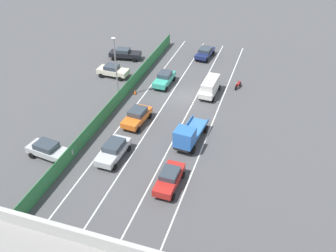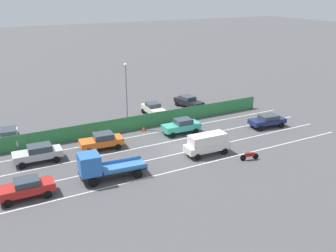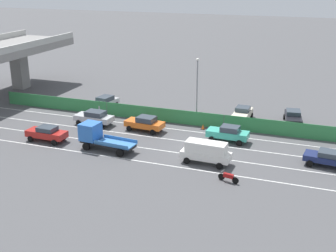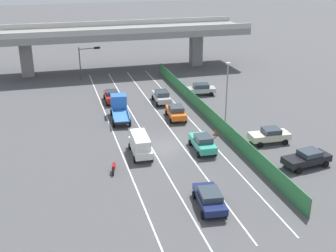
{
  "view_description": "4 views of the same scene",
  "coord_description": "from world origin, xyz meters",
  "px_view_note": "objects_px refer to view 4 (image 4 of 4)",
  "views": [
    {
      "loc": [
        -10.98,
        39.93,
        23.75
      ],
      "look_at": [
        -0.81,
        8.76,
        1.24
      ],
      "focal_mm": 39.82,
      "sensor_mm": 36.0,
      "label": 1
    },
    {
      "loc": [
        -32.5,
        18.89,
        15.99
      ],
      "look_at": [
        1.42,
        0.61,
        1.96
      ],
      "focal_mm": 40.58,
      "sensor_mm": 36.0,
      "label": 2
    },
    {
      "loc": [
        -40.33,
        -11.28,
        17.21
      ],
      "look_at": [
        -0.63,
        3.27,
        2.36
      ],
      "focal_mm": 46.87,
      "sensor_mm": 36.0,
      "label": 3
    },
    {
      "loc": [
        -10.98,
        -40.18,
        18.81
      ],
      "look_at": [
        0.14,
        -0.11,
        2.28
      ],
      "focal_mm": 46.05,
      "sensor_mm": 36.0,
      "label": 4
    }
  ],
  "objects_px": {
    "flatbed_truck_blue": "(119,107)",
    "car_sedan_silver": "(162,96)",
    "car_sedan_navy": "(210,198)",
    "motorcycle": "(114,167)",
    "car_sedan_red": "(112,96)",
    "parked_sedan_dark": "(307,158)",
    "traffic_cone": "(215,133)",
    "car_taxi_teal": "(203,142)",
    "street_lamp": "(227,90)",
    "car_van_white": "(140,144)",
    "parked_wagon_silver": "(200,89)",
    "parked_sedan_cream": "(270,135)",
    "traffic_light": "(87,56)",
    "car_taxi_orange": "(176,112)"
  },
  "relations": [
    {
      "from": "car_van_white",
      "to": "parked_wagon_silver",
      "type": "height_order",
      "value": "car_van_white"
    },
    {
      "from": "car_sedan_navy",
      "to": "motorcycle",
      "type": "relative_size",
      "value": 2.41
    },
    {
      "from": "street_lamp",
      "to": "car_van_white",
      "type": "bearing_deg",
      "value": -158.97
    },
    {
      "from": "parked_sedan_dark",
      "to": "traffic_cone",
      "type": "height_order",
      "value": "parked_sedan_dark"
    },
    {
      "from": "car_taxi_orange",
      "to": "traffic_cone",
      "type": "relative_size",
      "value": 7.55
    },
    {
      "from": "parked_wagon_silver",
      "to": "street_lamp",
      "type": "distance_m",
      "value": 13.86
    },
    {
      "from": "car_sedan_navy",
      "to": "car_van_white",
      "type": "relative_size",
      "value": 0.97
    },
    {
      "from": "car_sedan_silver",
      "to": "car_taxi_teal",
      "type": "xyz_separation_m",
      "value": [
        0.11,
        -16.2,
        -0.0
      ]
    },
    {
      "from": "car_sedan_navy",
      "to": "motorcycle",
      "type": "xyz_separation_m",
      "value": [
        -6.42,
        8.1,
        -0.4
      ]
    },
    {
      "from": "car_taxi_orange",
      "to": "car_van_white",
      "type": "xyz_separation_m",
      "value": [
        -6.39,
        -8.98,
        0.28
      ]
    },
    {
      "from": "motorcycle",
      "to": "traffic_cone",
      "type": "distance_m",
      "value": 13.61
    },
    {
      "from": "motorcycle",
      "to": "parked_sedan_cream",
      "type": "bearing_deg",
      "value": 7.1
    },
    {
      "from": "car_sedan_red",
      "to": "flatbed_truck_blue",
      "type": "distance_m",
      "value": 6.24
    },
    {
      "from": "car_sedan_navy",
      "to": "parked_wagon_silver",
      "type": "distance_m",
      "value": 29.88
    },
    {
      "from": "car_sedan_red",
      "to": "parked_wagon_silver",
      "type": "xyz_separation_m",
      "value": [
        12.72,
        -0.23,
        0.01
      ]
    },
    {
      "from": "car_sedan_navy",
      "to": "car_taxi_teal",
      "type": "bearing_deg",
      "value": 73.19
    },
    {
      "from": "parked_sedan_cream",
      "to": "flatbed_truck_blue",
      "type": "bearing_deg",
      "value": 139.28
    },
    {
      "from": "car_sedan_navy",
      "to": "car_sedan_red",
      "type": "bearing_deg",
      "value": 96.99
    },
    {
      "from": "car_van_white",
      "to": "car_sedan_navy",
      "type": "bearing_deg",
      "value": -73.49
    },
    {
      "from": "car_sedan_red",
      "to": "traffic_light",
      "type": "xyz_separation_m",
      "value": [
        -1.92,
        12.57,
        2.86
      ]
    },
    {
      "from": "traffic_cone",
      "to": "car_sedan_red",
      "type": "bearing_deg",
      "value": 122.51
    },
    {
      "from": "car_taxi_teal",
      "to": "car_sedan_silver",
      "type": "bearing_deg",
      "value": 90.39
    },
    {
      "from": "car_sedan_red",
      "to": "motorcycle",
      "type": "height_order",
      "value": "car_sedan_red"
    },
    {
      "from": "flatbed_truck_blue",
      "to": "parked_sedan_cream",
      "type": "height_order",
      "value": "flatbed_truck_blue"
    },
    {
      "from": "parked_sedan_dark",
      "to": "traffic_light",
      "type": "distance_m",
      "value": 40.73
    },
    {
      "from": "car_taxi_orange",
      "to": "car_van_white",
      "type": "bearing_deg",
      "value": -125.41
    },
    {
      "from": "car_sedan_silver",
      "to": "street_lamp",
      "type": "distance_m",
      "value": 12.79
    },
    {
      "from": "car_taxi_teal",
      "to": "car_sedan_red",
      "type": "relative_size",
      "value": 1.01
    },
    {
      "from": "car_taxi_teal",
      "to": "car_sedan_red",
      "type": "distance_m",
      "value": 19.5
    },
    {
      "from": "flatbed_truck_blue",
      "to": "car_sedan_silver",
      "type": "bearing_deg",
      "value": 32.17
    },
    {
      "from": "flatbed_truck_blue",
      "to": "traffic_cone",
      "type": "distance_m",
      "value": 12.74
    },
    {
      "from": "street_lamp",
      "to": "traffic_light",
      "type": "bearing_deg",
      "value": 116.65
    },
    {
      "from": "car_sedan_silver",
      "to": "parked_wagon_silver",
      "type": "bearing_deg",
      "value": 17.23
    },
    {
      "from": "car_sedan_navy",
      "to": "car_taxi_teal",
      "type": "height_order",
      "value": "car_taxi_teal"
    },
    {
      "from": "car_taxi_teal",
      "to": "traffic_light",
      "type": "height_order",
      "value": "traffic_light"
    },
    {
      "from": "car_sedan_red",
      "to": "motorcycle",
      "type": "distance_m",
      "value": 20.76
    },
    {
      "from": "car_van_white",
      "to": "parked_sedan_cream",
      "type": "relative_size",
      "value": 1.1
    },
    {
      "from": "car_sedan_silver",
      "to": "car_sedan_navy",
      "type": "xyz_separation_m",
      "value": [
        -3.0,
        -26.5,
        -0.08
      ]
    },
    {
      "from": "parked_sedan_cream",
      "to": "traffic_cone",
      "type": "relative_size",
      "value": 7.11
    },
    {
      "from": "car_taxi_orange",
      "to": "car_sedan_navy",
      "type": "bearing_deg",
      "value": -98.88
    },
    {
      "from": "flatbed_truck_blue",
      "to": "parked_wagon_silver",
      "type": "distance_m",
      "value": 14.03
    },
    {
      "from": "car_taxi_teal",
      "to": "car_sedan_red",
      "type": "height_order",
      "value": "car_taxi_teal"
    },
    {
      "from": "parked_sedan_cream",
      "to": "car_taxi_teal",
      "type": "bearing_deg",
      "value": 179.46
    },
    {
      "from": "car_sedan_navy",
      "to": "traffic_light",
      "type": "bearing_deg",
      "value": 97.5
    },
    {
      "from": "car_sedan_silver",
      "to": "traffic_light",
      "type": "relative_size",
      "value": 0.89
    },
    {
      "from": "parked_sedan_dark",
      "to": "parked_sedan_cream",
      "type": "distance_m",
      "value": 6.01
    },
    {
      "from": "motorcycle",
      "to": "street_lamp",
      "type": "xyz_separation_m",
      "value": [
        14.06,
        7.1,
        4.28
      ]
    },
    {
      "from": "flatbed_truck_blue",
      "to": "parked_wagon_silver",
      "type": "height_order",
      "value": "flatbed_truck_blue"
    },
    {
      "from": "motorcycle",
      "to": "traffic_light",
      "type": "height_order",
      "value": "traffic_light"
    },
    {
      "from": "car_sedan_silver",
      "to": "car_van_white",
      "type": "relative_size",
      "value": 0.98
    }
  ]
}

